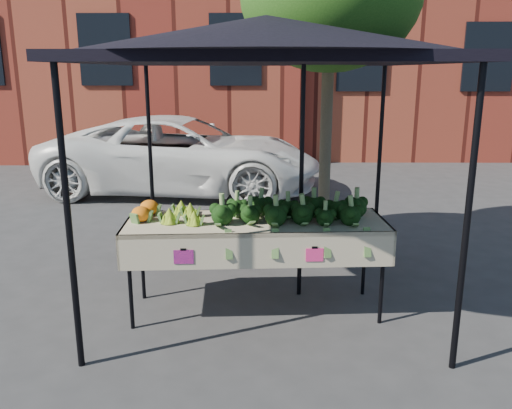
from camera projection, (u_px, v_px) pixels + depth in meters
name	position (u px, v px, depth m)	size (l,w,h in m)	color
ground	(250.00, 317.00, 4.91)	(90.00, 90.00, 0.00)	#303033
table	(256.00, 266.00, 4.94)	(2.44, 0.93, 0.90)	tan
canopy	(266.00, 162.00, 5.15)	(3.16, 3.16, 2.74)	black
broccoli_heap	(291.00, 207.00, 4.82)	(1.45, 0.55, 0.24)	black
romanesco_cluster	(184.00, 210.00, 4.85)	(0.41, 0.55, 0.18)	#7FA324
cauliflower_pair	(145.00, 210.00, 4.88)	(0.21, 0.41, 0.17)	orange
vehicle	(179.00, 52.00, 9.31)	(2.37, 1.43, 5.14)	white
street_tree	(327.00, 97.00, 5.93)	(1.98, 1.98, 3.89)	#1E4C14
building_right	(489.00, 2.00, 15.89)	(12.00, 8.00, 8.50)	maroon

